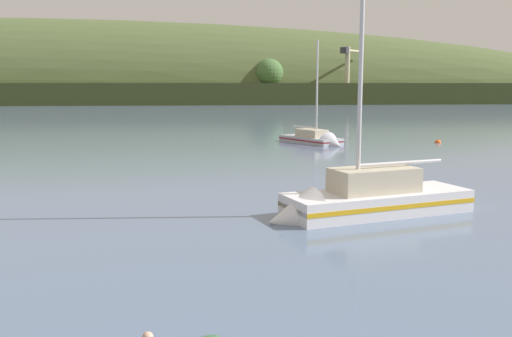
# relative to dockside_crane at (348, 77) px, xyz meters

# --- Properties ---
(far_shoreline_hill) EXTENTS (549.23, 81.22, 51.91)m
(far_shoreline_hill) POSITION_rel_dockside_crane_xyz_m (-96.85, 28.37, -7.37)
(far_shoreline_hill) COLOR #35401E
(far_shoreline_hill) RESTS_ON ground
(dockside_crane) EXTENTS (9.49, 9.88, 16.18)m
(dockside_crane) POSITION_rel_dockside_crane_xyz_m (0.00, 0.00, 0.00)
(dockside_crane) COLOR #4C4C51
(dockside_crane) RESTS_ON ground
(sailboat_near_mooring) EXTENTS (9.78, 5.02, 14.97)m
(sailboat_near_mooring) POSITION_rel_dockside_crane_xyz_m (-39.44, -134.94, -7.35)
(sailboat_near_mooring) COLOR white
(sailboat_near_mooring) RESTS_ON ground
(sailboat_outer_reach) EXTENTS (5.67, 7.81, 10.90)m
(sailboat_outer_reach) POSITION_rel_dockside_crane_xyz_m (-34.40, -106.14, -7.49)
(sailboat_outer_reach) COLOR #ADB2BC
(sailboat_outer_reach) RESTS_ON ground
(mooring_buoy_off_fishing_boat) EXTENTS (0.62, 0.62, 0.70)m
(mooring_buoy_off_fishing_boat) POSITION_rel_dockside_crane_xyz_m (-22.51, -106.65, -7.68)
(mooring_buoy_off_fishing_boat) COLOR #EA5B19
(mooring_buoy_off_fishing_boat) RESTS_ON ground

